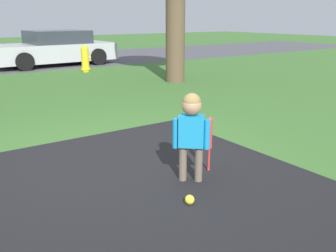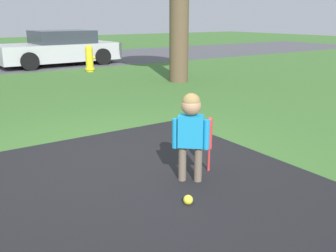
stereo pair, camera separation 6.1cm
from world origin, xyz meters
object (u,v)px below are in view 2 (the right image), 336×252
child (191,125)px  parked_car (59,49)px  sports_ball (188,200)px  baseball_bat (209,137)px  fire_hydrant (89,59)px

child → parked_car: 10.57m
child → parked_car: (2.11, 10.36, -0.03)m
child → sports_ball: child is taller
sports_ball → parked_car: bearing=77.3°
child → parked_car: parked_car is taller
baseball_bat → sports_ball: bearing=-143.0°
child → sports_ball: bearing=-87.8°
sports_ball → baseball_bat: bearing=37.0°
child → parked_car: bearing=119.7°
sports_ball → parked_car: 11.04m
sports_ball → fire_hydrant: bearing=72.9°
child → sports_ball: (-0.32, -0.39, -0.55)m
sports_ball → child: bearing=51.0°
parked_car → baseball_bat: bearing=77.9°
baseball_bat → parked_car: parked_car is taller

